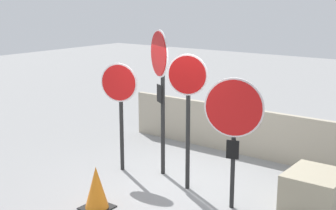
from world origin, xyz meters
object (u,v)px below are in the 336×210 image
stop_sign_0 (120,95)px  storage_crate (315,190)px  stop_sign_1 (160,72)px  stop_sign_3 (234,118)px  traffic_cone_0 (96,188)px  stop_sign_2 (188,94)px

stop_sign_0 → storage_crate: 3.92m
storage_crate → stop_sign_1: bearing=-173.3°
stop_sign_3 → storage_crate: size_ratio=2.20×
stop_sign_0 → traffic_cone_0: (0.85, -1.51, -1.17)m
stop_sign_2 → traffic_cone_0: stop_sign_2 is taller
stop_sign_2 → storage_crate: (2.09, 0.65, -1.44)m
stop_sign_3 → traffic_cone_0: 2.48m
stop_sign_0 → stop_sign_1: bearing=5.3°
stop_sign_1 → stop_sign_2: 0.93m
traffic_cone_0 → stop_sign_0: bearing=119.4°
stop_sign_1 → stop_sign_0: bearing=-124.0°
stop_sign_2 → stop_sign_3: size_ratio=1.13×
stop_sign_2 → stop_sign_3: stop_sign_2 is taller
stop_sign_2 → storage_crate: 2.62m
stop_sign_0 → stop_sign_1: size_ratio=0.77×
stop_sign_2 → storage_crate: stop_sign_2 is taller
stop_sign_0 → stop_sign_1: stop_sign_1 is taller
stop_sign_1 → stop_sign_3: bearing=16.6°
traffic_cone_0 → storage_crate: bearing=37.7°
stop_sign_0 → stop_sign_3: size_ratio=0.99×
traffic_cone_0 → stop_sign_1: bearing=93.4°
stop_sign_2 → traffic_cone_0: bearing=-134.8°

